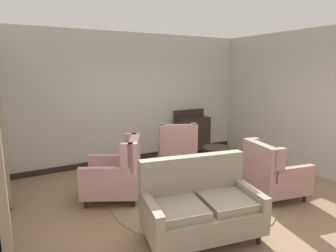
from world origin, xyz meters
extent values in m
plane|color=#896B51|center=(0.00, 0.00, 0.00)|extent=(8.03, 8.03, 0.00)
cube|color=#BCB7AD|center=(0.00, 2.75, 1.49)|extent=(5.90, 0.08, 2.97)
cube|color=#BCB7AD|center=(2.87, 0.82, 1.49)|extent=(0.08, 3.84, 2.97)
cube|color=black|center=(0.00, 2.69, 0.06)|extent=(5.74, 0.03, 0.12)
cylinder|color=#847051|center=(0.00, 0.30, 0.01)|extent=(2.78, 2.78, 0.01)
cylinder|color=black|center=(-0.16, 0.12, 0.50)|extent=(0.88, 0.88, 0.03)
cylinder|color=black|center=(-0.16, 0.12, 0.27)|extent=(0.10, 0.10, 0.43)
cube|color=black|center=(0.06, 0.15, 0.04)|extent=(0.29, 0.09, 0.07)
cube|color=black|center=(-0.25, 0.32, 0.04)|extent=(0.17, 0.28, 0.07)
cube|color=black|center=(-0.27, -0.07, 0.04)|extent=(0.19, 0.27, 0.07)
cylinder|color=#4C7A66|center=(-0.13, 0.06, 0.53)|extent=(0.10, 0.10, 0.02)
ellipsoid|color=#4C7A66|center=(-0.13, 0.06, 0.64)|extent=(0.18, 0.18, 0.20)
cylinder|color=#4C7A66|center=(-0.13, 0.06, 0.78)|extent=(0.08, 0.08, 0.07)
torus|color=#4C7A66|center=(-0.13, 0.06, 0.81)|extent=(0.14, 0.14, 0.02)
cube|color=gray|center=(-0.57, -0.79, 0.29)|extent=(1.58, 1.04, 0.30)
cube|color=gray|center=(-0.52, -0.47, 0.74)|extent=(1.47, 0.40, 0.59)
cube|color=gray|center=(-0.90, -0.78, 0.49)|extent=(0.68, 0.69, 0.10)
cube|color=gray|center=(-0.26, -0.89, 0.49)|extent=(0.68, 0.69, 0.10)
cube|color=gray|center=(-1.25, -0.72, 0.53)|extent=(0.23, 0.71, 0.19)
cube|color=gray|center=(0.08, -0.96, 0.53)|extent=(0.23, 0.71, 0.19)
cylinder|color=black|center=(-0.01, -1.22, 0.07)|extent=(0.06, 0.06, 0.14)
cylinder|color=black|center=(-1.14, -0.37, 0.07)|extent=(0.06, 0.06, 0.14)
cylinder|color=black|center=(0.11, -0.59, 0.07)|extent=(0.06, 0.06, 0.14)
cube|color=tan|center=(0.37, 1.45, 0.28)|extent=(1.01, 1.05, 0.28)
cube|color=tan|center=(0.23, 1.14, 0.77)|extent=(0.73, 0.43, 0.68)
cube|color=tan|center=(0.56, 1.09, 0.85)|extent=(0.17, 0.22, 0.52)
cube|color=tan|center=(-0.02, 1.35, 0.85)|extent=(0.17, 0.22, 0.52)
cube|color=tan|center=(0.68, 1.36, 0.53)|extent=(0.39, 0.70, 0.21)
cube|color=tan|center=(0.10, 1.62, 0.53)|extent=(0.39, 0.70, 0.21)
cylinder|color=black|center=(0.77, 1.63, 0.07)|extent=(0.06, 0.06, 0.14)
cylinder|color=black|center=(0.24, 1.87, 0.07)|extent=(0.06, 0.06, 0.14)
cylinder|color=black|center=(0.50, 1.03, 0.07)|extent=(0.06, 0.06, 0.14)
cylinder|color=black|center=(-0.03, 1.26, 0.07)|extent=(0.06, 0.06, 0.14)
cube|color=tan|center=(-1.21, 0.89, 0.29)|extent=(1.16, 1.09, 0.30)
cube|color=tan|center=(-0.87, 0.71, 0.75)|extent=(0.47, 0.74, 0.62)
cube|color=tan|center=(-0.80, 1.05, 0.82)|extent=(0.22, 0.18, 0.47)
cube|color=tan|center=(-1.10, 0.46, 0.82)|extent=(0.22, 0.18, 0.47)
cube|color=tan|center=(-1.11, 1.21, 0.56)|extent=(0.77, 0.46, 0.24)
cube|color=tan|center=(-1.41, 0.62, 0.56)|extent=(0.77, 0.46, 0.24)
cylinder|color=black|center=(-1.41, 1.33, 0.07)|extent=(0.06, 0.06, 0.14)
cylinder|color=black|center=(-1.69, 0.80, 0.07)|extent=(0.06, 0.06, 0.14)
cylinder|color=black|center=(-0.74, 0.98, 0.07)|extent=(0.06, 0.06, 0.14)
cylinder|color=black|center=(-1.02, 0.45, 0.07)|extent=(0.06, 0.06, 0.14)
cube|color=tan|center=(1.26, -0.38, 0.29)|extent=(0.98, 0.93, 0.29)
cube|color=tan|center=(0.91, -0.31, 0.71)|extent=(0.28, 0.79, 0.55)
cube|color=tan|center=(0.93, -0.66, 0.77)|extent=(0.22, 0.14, 0.41)
cube|color=tan|center=(1.06, 0.00, 0.77)|extent=(0.22, 0.14, 0.41)
cube|color=tan|center=(1.24, -0.72, 0.54)|extent=(0.76, 0.24, 0.21)
cube|color=tan|center=(1.37, -0.06, 0.54)|extent=(0.76, 0.24, 0.21)
cylinder|color=black|center=(1.54, -0.75, 0.07)|extent=(0.06, 0.06, 0.14)
cylinder|color=black|center=(1.65, -0.14, 0.07)|extent=(0.06, 0.06, 0.14)
cylinder|color=black|center=(0.86, -0.62, 0.07)|extent=(0.06, 0.06, 0.14)
cylinder|color=black|center=(0.97, -0.01, 0.07)|extent=(0.06, 0.06, 0.14)
cylinder|color=black|center=(0.89, 0.78, 0.64)|extent=(0.53, 0.53, 0.03)
cylinder|color=black|center=(0.89, 0.78, 0.31)|extent=(0.07, 0.07, 0.63)
cylinder|color=black|center=(0.89, 0.78, 0.02)|extent=(0.34, 0.34, 0.04)
cube|color=black|center=(1.44, 2.45, 0.53)|extent=(0.89, 0.36, 0.85)
cube|color=black|center=(1.44, 2.61, 1.05)|extent=(0.89, 0.04, 0.18)
cube|color=black|center=(1.04, 2.32, 0.05)|extent=(0.06, 0.06, 0.10)
cube|color=black|center=(1.84, 2.32, 0.05)|extent=(0.06, 0.06, 0.10)
cube|color=black|center=(1.04, 2.58, 0.05)|extent=(0.06, 0.06, 0.10)
cube|color=black|center=(1.84, 2.58, 0.05)|extent=(0.06, 0.06, 0.10)
camera|label=1|loc=(-2.59, -3.51, 2.16)|focal=30.64mm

